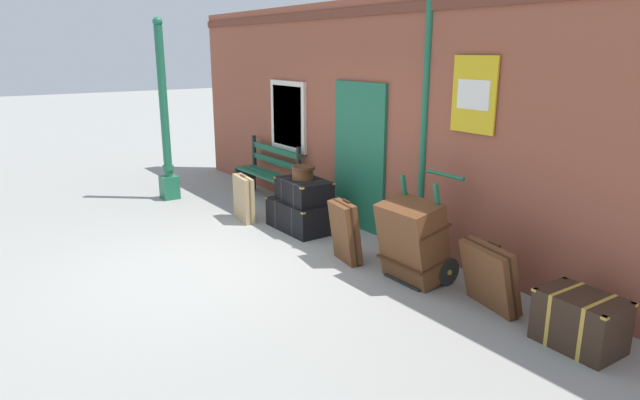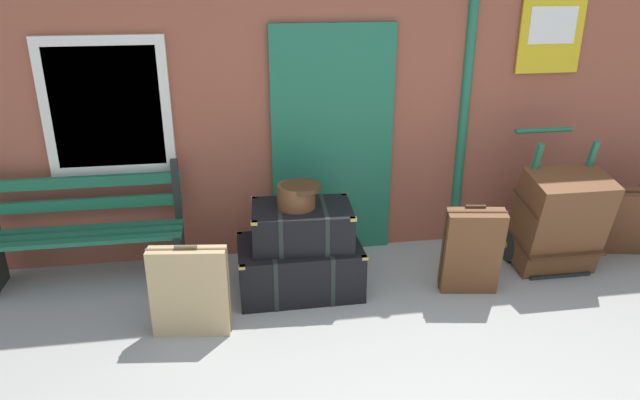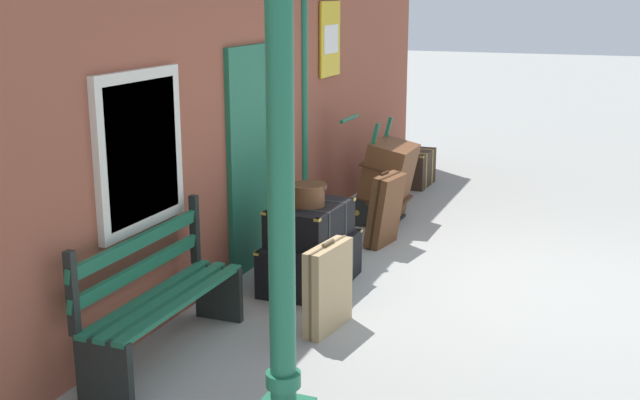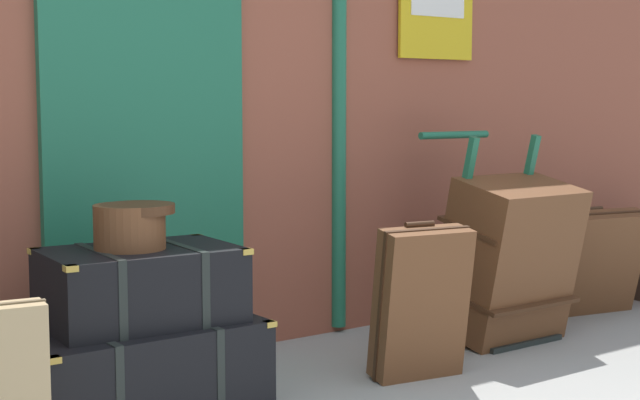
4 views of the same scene
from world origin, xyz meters
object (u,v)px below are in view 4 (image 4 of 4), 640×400
object	(u,v)px
steamer_trunk_base	(138,371)
suitcase_caramel	(421,303)
large_brown_trunk	(509,259)
suitcase_charcoal	(594,262)
steamer_trunk_middle	(141,285)
round_hatbox	(131,223)
porters_trolley	(486,290)

from	to	relation	value
steamer_trunk_base	suitcase_caramel	world-z (taller)	suitcase_caramel
large_brown_trunk	suitcase_charcoal	size ratio (longest dim) A/B	1.34
steamer_trunk_middle	suitcase_charcoal	bearing A→B (deg)	2.01
steamer_trunk_middle	large_brown_trunk	world-z (taller)	large_brown_trunk
round_hatbox	suitcase_caramel	size ratio (longest dim) A/B	0.44
round_hatbox	porters_trolley	distance (m)	2.36
large_brown_trunk	suitcase_caramel	xyz separation A→B (m)	(-0.90, -0.26, -0.09)
porters_trolley	steamer_trunk_middle	bearing A→B (deg)	-176.40
steamer_trunk_middle	suitcase_charcoal	size ratio (longest dim) A/B	1.19
round_hatbox	suitcase_charcoal	bearing A→B (deg)	1.88
steamer_trunk_base	steamer_trunk_middle	bearing A→B (deg)	30.67
porters_trolley	suitcase_charcoal	world-z (taller)	porters_trolley
steamer_trunk_base	porters_trolley	bearing A→B (deg)	3.96
suitcase_charcoal	round_hatbox	bearing A→B (deg)	-178.12
round_hatbox	porters_trolley	bearing A→B (deg)	3.39
round_hatbox	suitcase_caramel	xyz separation A→B (m)	(1.39, -0.30, -0.47)
steamer_trunk_base	steamer_trunk_middle	distance (m)	0.37
large_brown_trunk	suitcase_caramel	size ratio (longest dim) A/B	1.21
steamer_trunk_base	large_brown_trunk	size ratio (longest dim) A/B	1.07
suitcase_caramel	large_brown_trunk	bearing A→B (deg)	15.85
steamer_trunk_middle	porters_trolley	world-z (taller)	porters_trolley
porters_trolley	suitcase_caramel	distance (m)	1.00
steamer_trunk_base	porters_trolley	distance (m)	2.28
porters_trolley	large_brown_trunk	size ratio (longest dim) A/B	1.25
steamer_trunk_middle	porters_trolley	bearing A→B (deg)	3.60
porters_trolley	large_brown_trunk	bearing A→B (deg)	-90.00
suitcase_charcoal	suitcase_caramel	bearing A→B (deg)	-167.69
steamer_trunk_middle	porters_trolley	xyz separation A→B (m)	(2.25, 0.14, -0.31)
steamer_trunk_base	suitcase_caramel	size ratio (longest dim) A/B	1.29
large_brown_trunk	round_hatbox	bearing A→B (deg)	178.97
steamer_trunk_base	suitcase_charcoal	size ratio (longest dim) A/B	1.43
suitcase_charcoal	suitcase_caramel	size ratio (longest dim) A/B	0.90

